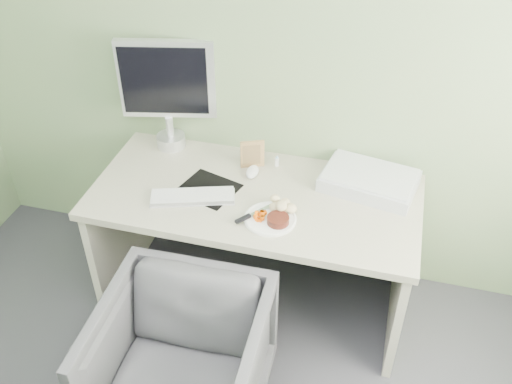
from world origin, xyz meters
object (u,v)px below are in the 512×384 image
(plate, at_px, (270,219))
(monitor, at_px, (167,89))
(desk_chair, at_px, (183,364))
(scanner, at_px, (369,181))
(desk, at_px, (255,222))

(plate, relative_size, monitor, 0.41)
(monitor, relative_size, desk_chair, 0.83)
(desk_chair, bearing_deg, scanner, 54.00)
(plate, xyz_separation_m, scanner, (0.41, 0.37, 0.03))
(plate, bearing_deg, desk_chair, -112.88)
(desk, distance_m, scanner, 0.61)
(desk, xyz_separation_m, desk_chair, (-0.12, -0.75, -0.22))
(desk, distance_m, monitor, 0.82)
(scanner, bearing_deg, monitor, -175.60)
(monitor, bearing_deg, plate, -48.92)
(desk, height_order, plate, plate)
(scanner, bearing_deg, desk_chair, -114.01)
(desk_chair, bearing_deg, monitor, 110.33)
(plate, relative_size, desk_chair, 0.34)
(desk, xyz_separation_m, plate, (0.12, -0.17, 0.19))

